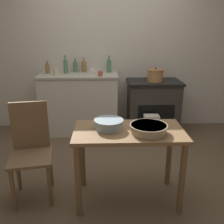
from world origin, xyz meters
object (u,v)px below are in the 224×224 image
at_px(bottle_far_left, 66,66).
at_px(bottle_mid_left, 75,67).
at_px(bottle_center_left, 48,69).
at_px(cup_center_right, 92,72).
at_px(stock_pot, 155,75).
at_px(cup_right, 56,72).
at_px(work_table, 129,143).
at_px(mixing_bowl_small, 109,124).
at_px(chair, 31,149).
at_px(bottle_center, 109,66).
at_px(stove, 153,106).
at_px(flour_sack, 151,129).
at_px(bottle_left, 84,67).
at_px(mixing_bowl_large, 149,128).
at_px(cup_mid_right, 100,74).

relative_size(bottle_far_left, bottle_mid_left, 1.24).
height_order(bottle_center_left, cup_center_right, bottle_center_left).
height_order(stock_pot, cup_right, stock_pot).
distance_m(work_table, stock_pot, 1.83).
distance_m(stock_pot, bottle_far_left, 1.42).
height_order(mixing_bowl_small, bottle_mid_left, bottle_mid_left).
relative_size(chair, cup_center_right, 11.21).
bearing_deg(bottle_center, stove, -12.47).
bearing_deg(stove, flour_sack, -102.53).
relative_size(work_table, bottle_far_left, 3.61).
relative_size(bottle_left, bottle_center_left, 1.17).
height_order(bottle_center, cup_center_right, bottle_center).
bearing_deg(bottle_center_left, cup_right, -43.65).
bearing_deg(mixing_bowl_small, mixing_bowl_large, -16.44).
xyz_separation_m(mixing_bowl_large, bottle_mid_left, (-0.86, 2.04, 0.26)).
xyz_separation_m(work_table, bottle_mid_left, (-0.69, 1.96, 0.44)).
relative_size(chair, bottle_left, 4.15).
xyz_separation_m(mixing_bowl_small, bottle_far_left, (-0.64, 1.81, 0.27)).
xyz_separation_m(bottle_far_left, bottle_mid_left, (0.14, 0.12, -0.02)).
bearing_deg(bottle_far_left, bottle_center_left, 179.32).
height_order(bottle_center_left, bottle_center, bottle_center).
bearing_deg(cup_mid_right, cup_right, 169.86).
xyz_separation_m(chair, cup_mid_right, (0.67, 1.47, 0.49)).
distance_m(flour_sack, stock_pot, 0.84).
distance_m(chair, bottle_left, 1.98).
bearing_deg(flour_sack, cup_mid_right, 160.77).
distance_m(bottle_left, cup_right, 0.49).
bearing_deg(mixing_bowl_small, bottle_center, 88.71).
distance_m(flour_sack, cup_mid_right, 1.12).
distance_m(stock_pot, bottle_center, 0.76).
relative_size(bottle_far_left, cup_right, 2.98).
distance_m(mixing_bowl_large, bottle_left, 2.18).
bearing_deg(mixing_bowl_small, stock_pot, 65.58).
relative_size(flour_sack, cup_mid_right, 5.57).
bearing_deg(bottle_left, bottle_mid_left, -179.54).
bearing_deg(cup_mid_right, flour_sack, -19.23).
height_order(bottle_mid_left, cup_center_right, bottle_mid_left).
height_order(bottle_center, cup_right, bottle_center).
height_order(work_table, stock_pot, stock_pot).
relative_size(bottle_left, cup_center_right, 2.70).
height_order(mixing_bowl_small, cup_right, cup_right).
bearing_deg(bottle_mid_left, bottle_left, 0.46).
bearing_deg(bottle_left, stove, -10.03).
height_order(work_table, bottle_mid_left, bottle_mid_left).
distance_m(bottle_left, bottle_center_left, 0.58).
height_order(bottle_mid_left, bottle_center, bottle_center).
height_order(work_table, mixing_bowl_large, mixing_bowl_large).
xyz_separation_m(work_table, stock_pot, (0.57, 1.71, 0.33)).
height_order(mixing_bowl_large, bottle_mid_left, bottle_mid_left).
distance_m(flour_sack, bottle_far_left, 1.64).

